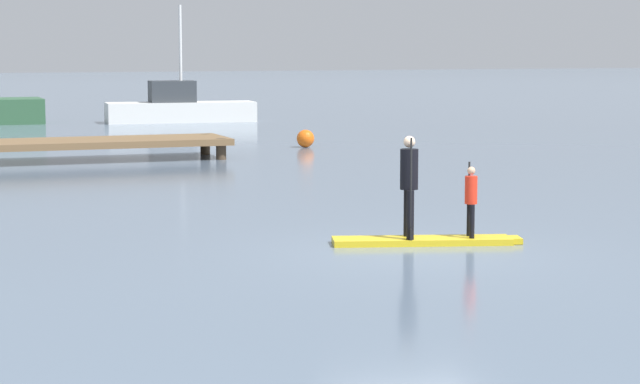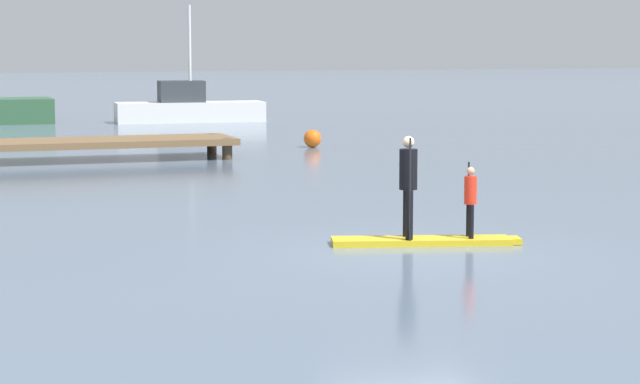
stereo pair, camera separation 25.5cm
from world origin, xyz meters
The scene contains 7 objects.
ground_plane centered at (0.00, 0.00, 0.00)m, with size 240.00×240.00×0.00m, color slate.
paddleboard_near centered at (0.51, 0.67, 0.05)m, with size 3.03×1.34×0.10m.
paddler_adult centered at (0.24, 0.75, 1.03)m, with size 0.35×0.50×1.62m.
paddler_child_solo centered at (1.20, 0.49, 0.73)m, with size 0.25×0.39×1.19m.
motor_boat_small_navy centered at (3.86, 31.87, 0.58)m, with size 6.07×2.02×4.70m.
floating_dock centered at (-3.65, 16.57, 0.48)m, with size 10.34×2.34×0.58m.
mooring_buoy_near centered at (4.70, 18.65, 0.27)m, with size 0.54×0.54×0.54m, color orange.
Camera 2 is at (-7.40, -17.11, 3.18)m, focal length 69.36 mm.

